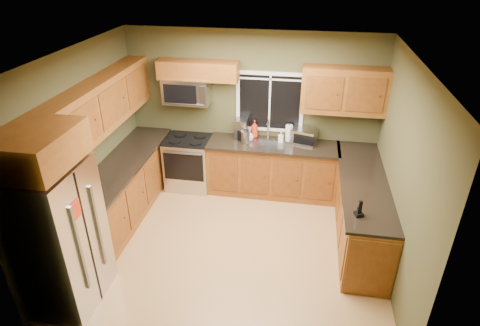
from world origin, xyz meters
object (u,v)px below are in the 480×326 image
(toaster_oven, at_px, (304,136))
(soap_bottle_a, at_px, (255,129))
(soap_bottle_b, at_px, (281,137))
(soap_bottle_c, at_px, (249,135))
(refrigerator, at_px, (60,238))
(microwave, at_px, (187,91))
(cordless_phone, at_px, (359,211))
(coffee_maker, at_px, (241,129))
(range, at_px, (189,162))
(paper_towel_roll, at_px, (289,133))
(kettle, at_px, (245,136))

(toaster_oven, height_order, soap_bottle_a, soap_bottle_a)
(toaster_oven, relative_size, soap_bottle_b, 2.53)
(soap_bottle_a, relative_size, soap_bottle_b, 1.67)
(soap_bottle_b, relative_size, soap_bottle_c, 0.96)
(refrigerator, distance_m, microwave, 3.10)
(toaster_oven, distance_m, cordless_phone, 2.08)
(coffee_maker, height_order, cordless_phone, coffee_maker)
(toaster_oven, distance_m, soap_bottle_c, 0.90)
(range, relative_size, paper_towel_roll, 3.08)
(soap_bottle_a, bearing_deg, soap_bottle_c, -113.14)
(range, relative_size, soap_bottle_c, 4.99)
(refrigerator, xyz_separation_m, kettle, (1.69, 2.74, 0.16))
(soap_bottle_b, distance_m, cordless_phone, 2.21)
(microwave, relative_size, soap_bottle_a, 2.53)
(soap_bottle_c, relative_size, cordless_phone, 0.90)
(refrigerator, height_order, soap_bottle_a, refrigerator)
(coffee_maker, relative_size, soap_bottle_a, 1.11)
(microwave, height_order, soap_bottle_b, microwave)
(toaster_oven, height_order, kettle, kettle)
(refrigerator, height_order, soap_bottle_b, refrigerator)
(kettle, bearing_deg, refrigerator, -121.64)
(soap_bottle_a, bearing_deg, toaster_oven, -6.20)
(paper_towel_roll, relative_size, soap_bottle_b, 1.69)
(toaster_oven, distance_m, kettle, 0.96)
(microwave, distance_m, kettle, 1.21)
(toaster_oven, bearing_deg, kettle, -169.93)
(refrigerator, bearing_deg, microwave, 76.66)
(coffee_maker, bearing_deg, range, -169.46)
(refrigerator, distance_m, toaster_oven, 3.93)
(microwave, bearing_deg, kettle, -9.37)
(range, height_order, coffee_maker, coffee_maker)
(cordless_phone, bearing_deg, kettle, 133.13)
(microwave, height_order, paper_towel_roll, microwave)
(toaster_oven, relative_size, kettle, 1.75)
(soap_bottle_c, xyz_separation_m, cordless_phone, (1.62, -1.89, -0.03))
(refrigerator, bearing_deg, soap_bottle_a, 58.96)
(coffee_maker, height_order, soap_bottle_b, coffee_maker)
(refrigerator, height_order, cordless_phone, refrigerator)
(soap_bottle_a, distance_m, cordless_phone, 2.57)
(range, height_order, soap_bottle_b, soap_bottle_b)
(range, distance_m, soap_bottle_c, 1.19)
(paper_towel_roll, relative_size, cordless_phone, 1.46)
(range, bearing_deg, soap_bottle_b, 3.86)
(range, relative_size, toaster_oven, 2.06)
(microwave, distance_m, cordless_phone, 3.39)
(microwave, relative_size, soap_bottle_c, 4.04)
(soap_bottle_a, distance_m, soap_bottle_c, 0.18)
(kettle, bearing_deg, soap_bottle_c, 64.26)
(range, relative_size, cordless_phone, 4.51)
(refrigerator, xyz_separation_m, range, (0.69, 2.77, -0.43))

